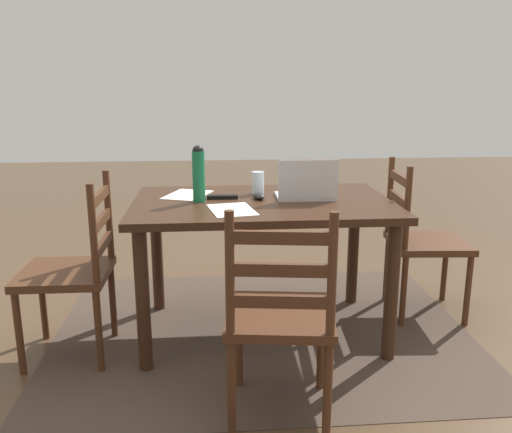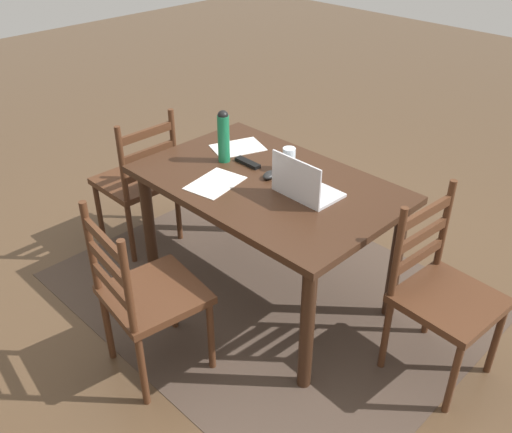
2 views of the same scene
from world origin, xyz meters
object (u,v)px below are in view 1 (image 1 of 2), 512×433
at_px(laptop, 306,189).
at_px(tv_remote, 222,197).
at_px(chair_left_near, 422,241).
at_px(water_bottle, 199,173).
at_px(chair_right_far, 73,271).
at_px(dining_table, 262,219).
at_px(drinking_glass, 258,183).
at_px(chair_far_head, 280,317).
at_px(computer_mouse, 259,196).

xyz_separation_m(laptop, tv_remote, (0.46, -0.05, -0.05)).
bearing_deg(chair_left_near, water_bottle, 8.05).
bearing_deg(chair_right_far, dining_table, -169.63).
bearing_deg(chair_right_far, tv_remote, -162.47).
xyz_separation_m(dining_table, drinking_glass, (0.01, -0.18, 0.17)).
xyz_separation_m(chair_far_head, laptop, (-0.25, -0.83, 0.37)).
bearing_deg(water_bottle, chair_right_far, 15.26).
relative_size(chair_left_near, computer_mouse, 9.50).
xyz_separation_m(chair_far_head, tv_remote, (0.21, -0.89, 0.32)).
bearing_deg(chair_right_far, water_bottle, -164.74).
bearing_deg(tv_remote, water_bottle, -60.67).
xyz_separation_m(dining_table, computer_mouse, (0.02, -0.03, 0.12)).
distance_m(chair_left_near, chair_right_far, 2.01).
bearing_deg(water_bottle, laptop, -178.61).
relative_size(drinking_glass, tv_remote, 0.76).
height_order(drinking_glass, computer_mouse, drinking_glass).
height_order(water_bottle, computer_mouse, water_bottle).
bearing_deg(chair_far_head, dining_table, -90.39).
relative_size(dining_table, laptop, 4.32).
relative_size(dining_table, chair_far_head, 1.48).
relative_size(chair_far_head, laptop, 2.92).
height_order(laptop, tv_remote, laptop).
relative_size(dining_table, water_bottle, 4.62).
bearing_deg(tv_remote, dining_table, 74.89).
height_order(chair_right_far, laptop, laptop).
distance_m(chair_right_far, tv_remote, 0.87).
height_order(dining_table, water_bottle, water_bottle).
distance_m(chair_far_head, chair_left_near, 1.42).
distance_m(chair_left_near, water_bottle, 1.43).
bearing_deg(dining_table, drinking_glass, -86.86).
xyz_separation_m(chair_right_far, laptop, (-1.23, -0.19, 0.37)).
bearing_deg(laptop, dining_table, 2.26).
relative_size(chair_right_far, laptop, 2.92).
xyz_separation_m(dining_table, chair_left_near, (-0.99, -0.18, -0.21)).
xyz_separation_m(chair_right_far, tv_remote, (-0.77, -0.24, 0.32)).
distance_m(computer_mouse, tv_remote, 0.20).
height_order(dining_table, chair_right_far, chair_right_far).
distance_m(dining_table, water_bottle, 0.43).
relative_size(chair_right_far, water_bottle, 3.13).
xyz_separation_m(chair_far_head, water_bottle, (0.34, -0.82, 0.47)).
relative_size(chair_far_head, tv_remote, 5.59).
bearing_deg(tv_remote, chair_left_near, 96.81).
relative_size(chair_left_near, chair_right_far, 1.00).
bearing_deg(chair_left_near, dining_table, 10.51).
height_order(drinking_glass, tv_remote, drinking_glass).
distance_m(chair_far_head, laptop, 0.94).
bearing_deg(water_bottle, chair_left_near, -171.95).
height_order(chair_far_head, laptop, laptop).
distance_m(dining_table, tv_remote, 0.25).
xyz_separation_m(drinking_glass, computer_mouse, (0.01, 0.15, -0.05)).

